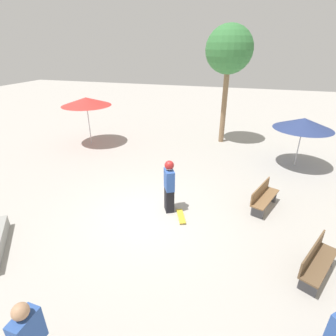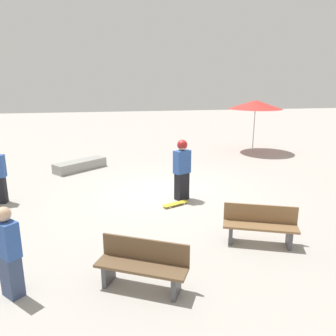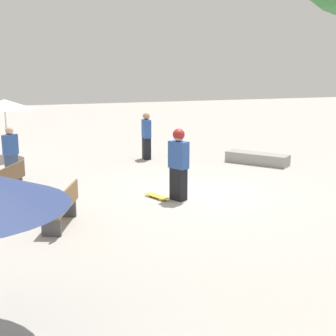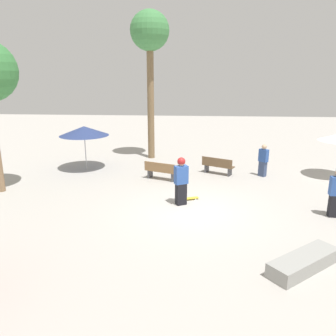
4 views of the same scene
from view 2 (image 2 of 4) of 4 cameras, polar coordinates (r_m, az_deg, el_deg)
The scene contains 8 objects.
ground_plane at distance 10.54m, azimuth -0.75°, elevation -4.49°, with size 60.00×60.00×0.00m, color #ADA8A0.
skater_main at distance 9.78m, azimuth 2.45°, elevation 0.04°, with size 0.56×0.47×1.85m.
skateboard at distance 9.55m, azimuth 1.30°, elevation -6.24°, with size 0.81×0.49×0.07m.
concrete_ledge at distance 13.78m, azimuth -15.02°, elevation 0.48°, with size 2.11×1.86×0.38m.
bench_near at distance 5.91m, azimuth -4.48°, elevation -16.50°, with size 1.62×1.13×0.85m.
bench_far at distance 7.60m, azimuth 15.72°, elevation -9.55°, with size 1.65×1.00×0.85m.
shade_umbrella_red at distance 17.09m, azimuth 14.99°, elevation 10.63°, with size 2.65×2.65×2.60m.
bystander_far at distance 6.09m, azimuth -26.02°, elevation -13.13°, with size 0.47×0.48×1.59m.
Camera 2 is at (1.73, 9.80, 3.50)m, focal length 35.00 mm.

